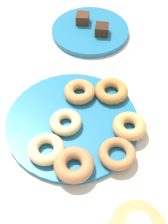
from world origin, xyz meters
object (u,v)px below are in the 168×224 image
Objects in this scene: donut_5 at (74,165)px; brownie_near at (83,18)px; donut_0 at (66,122)px; donut_1 at (111,91)px; donut_4 at (79,92)px; donut_plate at (72,122)px; cake_plate at (90,31)px; donut_2 at (129,126)px; donut_3 at (117,154)px; donut_6 at (46,149)px; brownie_far at (102,30)px.

brownie_near is at bearing 168.52° from donut_5.
donut_1 is at bearing 121.78° from donut_0.
donut_1 is at bearing 83.08° from donut_4.
cake_plate reaches higher than donut_plate.
donut_plate is 0.14m from donut_2.
donut_2 is at bearing 75.53° from donut_0.
donut_plate is 4.04× the size of donut_2.
donut_4 is 0.33× the size of cake_plate.
donut_6 is (-0.04, -0.16, 0.00)m from donut_3.
donut_3 is 0.16m from donut_6.
donut_2 is 0.38m from brownie_far.
donut_0 reaches higher than cake_plate.
donut_4 reaches higher than cake_plate.
donut_3 is at bearing 76.47° from donut_6.
donut_2 is (0.12, 0.02, 0.00)m from donut_1.
donut_plate is 3.79× the size of donut_1.
brownie_far is at bearing 178.69° from donut_2.
brownie_near is at bearing 169.06° from donut_4.
donut_3 is at bearing -7.06° from brownie_far.
donut_2 is 0.17m from donut_4.
donut_4 is at bearing -24.37° from brownie_far.
brownie_far is (-0.46, 0.16, 0.01)m from donut_5.
donut_1 is at bearing 128.87° from donut_6.
donut_3 is 0.21m from donut_4.
brownie_near is at bearing -143.97° from brownie_far.
brownie_far reaches higher than donut_plate.
donut_1 is at bearing -5.79° from brownie_far.
donut_3 is at bearing 36.38° from donut_plate.
brownie_far is at bearing 154.67° from donut_0.
cake_plate is (-0.28, 0.08, -0.02)m from donut_4.
donut_0 is at bearing -104.47° from donut_2.
donut_plate is 0.15m from donut_3.
donut_5 is (0.13, -0.02, 0.02)m from donut_plate.
donut_5 reaches higher than donut_6.
donut_1 is 1.03× the size of donut_3.
donut_1 reaches higher than donut_plate.
donut_4 is at bearing 167.73° from donut_5.
donut_plate is 0.14m from donut_1.
donut_4 reaches higher than donut_6.
donut_plate is 0.41m from brownie_near.
donut_0 is at bearing -135.77° from donut_3.
donut_plate is 3.71× the size of donut_5.
cake_plate is at bearing 162.80° from donut_plate.
donut_5 is at bearing -82.38° from donut_3.
brownie_far is at bearing 161.08° from donut_5.
donut_3 is at bearing 44.23° from donut_0.
donut_0 is 0.42m from brownie_near.
donut_1 and donut_4 have the same top height.
cake_plate is 5.90× the size of brownie_near.
donut_5 is at bearing 47.78° from donut_6.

